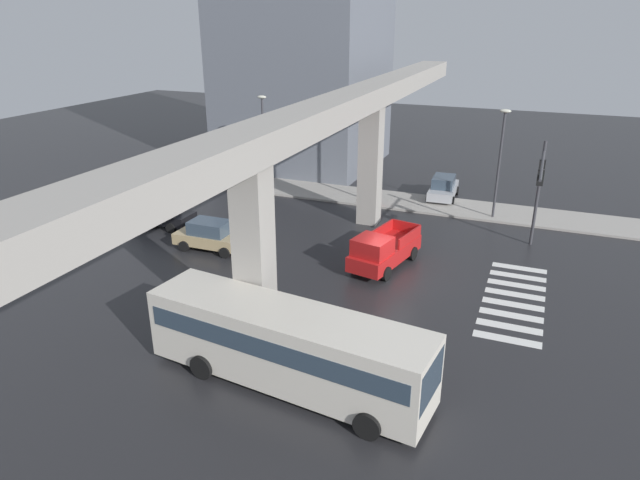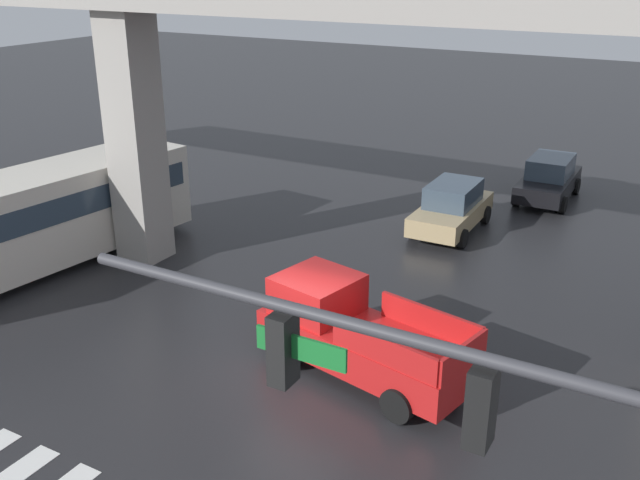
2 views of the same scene
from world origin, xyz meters
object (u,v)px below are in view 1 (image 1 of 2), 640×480
Objects in this scene: street_lamp_mid_block at (376,141)px; traffic_signal_mast at (540,180)px; street_lamp_near_corner at (501,152)px; sedan_tan at (211,235)px; fire_hydrant at (378,201)px; sedan_black at (160,213)px; sedan_silver at (443,188)px; city_bus at (287,343)px; street_lamp_far_north at (263,132)px; pickup_truck at (383,251)px.

traffic_signal_mast is at bearing -116.85° from street_lamp_mid_block.
sedan_tan is at bearing 128.28° from street_lamp_near_corner.
sedan_tan is 13.02m from fire_hydrant.
sedan_silver is at bearing -51.70° from sedan_black.
sedan_silver is 0.60× the size of street_lamp_near_corner.
sedan_black is 15.24m from street_lamp_mid_block.
city_bus reaches higher than sedan_silver.
street_lamp_far_north reaches higher than sedan_black.
street_lamp_mid_block is (9.36, -11.44, 3.70)m from sedan_black.
street_lamp_far_north is at bearing 90.00° from street_lamp_near_corner.
traffic_signal_mast reaches higher than fire_hydrant.
pickup_truck is 11.21m from city_bus.
sedan_black is at bearing 126.93° from fire_hydrant.
traffic_signal_mast reaches higher than pickup_truck.
street_lamp_mid_block reaches higher than sedan_silver.
street_lamp_near_corner is (11.52, -14.59, 3.70)m from sedan_tan.
sedan_silver is at bearing 36.92° from traffic_signal_mast.
sedan_black is 0.60× the size of street_lamp_near_corner.
pickup_truck is at bearing 155.50° from street_lamp_near_corner.
traffic_signal_mast is (-8.66, -6.50, 3.53)m from sedan_silver.
sedan_tan is at bearing 43.68° from city_bus.
city_bus reaches higher than sedan_tan.
sedan_tan reaches higher than fire_hydrant.
city_bus is 22.26m from street_lamp_near_corner.
fire_hydrant is (-0.40, -9.19, -4.13)m from street_lamp_far_north.
street_lamp_near_corner is 17.02m from street_lamp_far_north.
street_lamp_near_corner is (21.49, -5.07, 2.83)m from city_bus.
street_lamp_mid_block is 1.00× the size of street_lamp_far_north.
city_bus is 1.70× the size of traffic_signal_mast.
street_lamp_far_north is (11.52, 2.43, 3.70)m from sedan_tan.
fire_hydrant is (8.96, -11.92, -0.42)m from sedan_black.
fire_hydrant is at bearing -31.31° from sedan_tan.
street_lamp_far_north is at bearing 87.51° from fire_hydrant.
fire_hydrant is (21.09, 2.76, -1.29)m from city_bus.
sedan_tan is at bearing 148.69° from fire_hydrant.
city_bus is 1.52× the size of street_lamp_far_north.
pickup_truck is 0.74× the size of street_lamp_near_corner.
traffic_signal_mast is at bearing -105.71° from street_lamp_far_north.
fire_hydrant is (-3.54, 3.91, -0.42)m from sedan_silver.
pickup_truck is at bearing -160.69° from street_lamp_mid_block.
traffic_signal_mast is (6.00, -17.17, 3.53)m from sedan_tan.
pickup_truck is 1.25× the size of sedan_black.
street_lamp_far_north reaches higher than city_bus.
street_lamp_mid_block is at bearing -50.72° from sedan_black.
pickup_truck reaches higher than sedan_black.
fire_hydrant is (-0.40, 7.83, -4.13)m from street_lamp_near_corner.
street_lamp_near_corner is (10.31, -4.70, 3.57)m from pickup_truck.
street_lamp_mid_block reaches higher than traffic_signal_mast.
sedan_tan is 0.60× the size of street_lamp_far_north.
pickup_truck is at bearing -162.46° from fire_hydrant.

